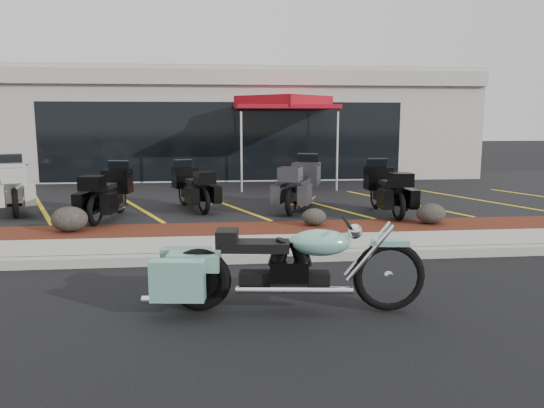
{
  "coord_description": "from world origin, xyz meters",
  "views": [
    {
      "loc": [
        -0.25,
        -7.27,
        2.25
      ],
      "look_at": [
        0.63,
        1.2,
        0.88
      ],
      "focal_mm": 35.0,
      "sensor_mm": 36.0,
      "label": 1
    }
  ],
  "objects": [
    {
      "name": "ground",
      "position": [
        0.0,
        0.0,
        0.0
      ],
      "size": [
        90.0,
        90.0,
        0.0
      ],
      "primitive_type": "plane",
      "color": "black",
      "rests_on": "ground"
    },
    {
      "name": "curb",
      "position": [
        0.0,
        0.9,
        0.07
      ],
      "size": [
        24.0,
        0.25,
        0.15
      ],
      "primitive_type": "cube",
      "color": "gray",
      "rests_on": "ground"
    },
    {
      "name": "sidewalk",
      "position": [
        0.0,
        1.6,
        0.07
      ],
      "size": [
        24.0,
        1.2,
        0.15
      ],
      "primitive_type": "cube",
      "color": "gray",
      "rests_on": "ground"
    },
    {
      "name": "mulch_bed",
      "position": [
        0.0,
        2.8,
        0.08
      ],
      "size": [
        24.0,
        1.2,
        0.16
      ],
      "primitive_type": "cube",
      "color": "#35190C",
      "rests_on": "ground"
    },
    {
      "name": "upper_lot",
      "position": [
        0.0,
        8.2,
        0.07
      ],
      "size": [
        26.0,
        9.6,
        0.15
      ],
      "primitive_type": "cube",
      "color": "black",
      "rests_on": "ground"
    },
    {
      "name": "dealership_building",
      "position": [
        0.0,
        14.47,
        2.01
      ],
      "size": [
        18.0,
        8.16,
        4.0
      ],
      "color": "gray",
      "rests_on": "ground"
    },
    {
      "name": "boulder_left",
      "position": [
        -3.01,
        2.79,
        0.4
      ],
      "size": [
        0.67,
        0.56,
        0.48
      ],
      "primitive_type": "ellipsoid",
      "color": "black",
      "rests_on": "mulch_bed"
    },
    {
      "name": "boulder_mid",
      "position": [
        1.64,
        2.89,
        0.33
      ],
      "size": [
        0.49,
        0.4,
        0.34
      ],
      "primitive_type": "ellipsoid",
      "color": "black",
      "rests_on": "mulch_bed"
    },
    {
      "name": "boulder_right",
      "position": [
        4.02,
        2.82,
        0.37
      ],
      "size": [
        0.59,
        0.49,
        0.41
      ],
      "primitive_type": "ellipsoid",
      "color": "black",
      "rests_on": "mulch_bed"
    },
    {
      "name": "hero_cruiser",
      "position": [
        1.73,
        -1.47,
        0.56
      ],
      "size": [
        3.23,
        1.18,
        1.11
      ],
      "primitive_type": null,
      "rotation": [
        0.0,
        0.0,
        -0.12
      ],
      "color": "#72B19F",
      "rests_on": "ground"
    },
    {
      "name": "touring_white",
      "position": [
        -5.11,
        5.82,
        0.79
      ],
      "size": [
        1.58,
        2.36,
        1.28
      ],
      "primitive_type": null,
      "rotation": [
        0.0,
        0.0,
        1.94
      ],
      "color": "#B8B8B4",
      "rests_on": "upper_lot"
    },
    {
      "name": "touring_black_front",
      "position": [
        -2.43,
        4.78,
        0.75
      ],
      "size": [
        1.1,
        2.15,
        1.19
      ],
      "primitive_type": null,
      "rotation": [
        0.0,
        0.0,
        1.41
      ],
      "color": "black",
      "rests_on": "upper_lot"
    },
    {
      "name": "touring_black_mid",
      "position": [
        -1.07,
        5.71,
        0.72
      ],
      "size": [
        1.41,
        2.09,
        1.14
      ],
      "primitive_type": null,
      "rotation": [
        0.0,
        0.0,
        1.95
      ],
      "color": "black",
      "rests_on": "upper_lot"
    },
    {
      "name": "touring_grey",
      "position": [
        1.95,
        5.45,
        0.79
      ],
      "size": [
        1.62,
        2.35,
        1.28
      ],
      "primitive_type": null,
      "rotation": [
        0.0,
        0.0,
        1.18
      ],
      "color": "#323137",
      "rests_on": "upper_lot"
    },
    {
      "name": "touring_black_rear",
      "position": [
        3.46,
        4.73,
        0.75
      ],
      "size": [
        0.83,
        2.08,
        1.2
      ],
      "primitive_type": null,
      "rotation": [
        0.0,
        0.0,
        1.59
      ],
      "color": "black",
      "rests_on": "upper_lot"
    },
    {
      "name": "traffic_cone",
      "position": [
        -0.76,
        7.92,
        0.4
      ],
      "size": [
        0.34,
        0.34,
        0.49
      ],
      "primitive_type": "cone",
      "rotation": [
        0.0,
        0.0,
        0.03
      ],
      "color": "red",
      "rests_on": "upper_lot"
    },
    {
      "name": "popup_canopy",
      "position": [
        1.85,
        9.39,
        2.69
      ],
      "size": [
        3.14,
        3.14,
        2.8
      ],
      "rotation": [
        0.0,
        0.0,
        -0.05
      ],
      "color": "silver",
      "rests_on": "upper_lot"
    }
  ]
}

